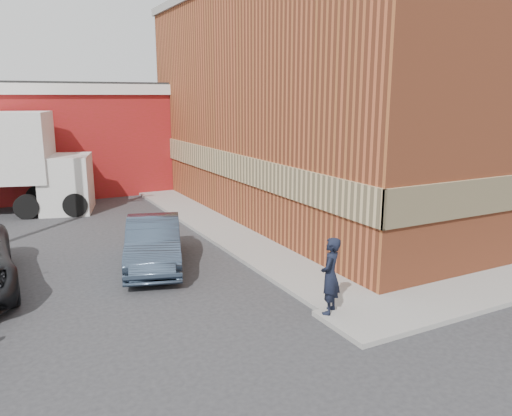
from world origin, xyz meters
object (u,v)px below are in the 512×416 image
warehouse (7,138)px  man (330,276)px  brick_building (369,102)px  sedan (154,243)px

warehouse → man: bearing=-74.0°
man → brick_building: bearing=-172.4°
brick_building → warehouse: brick_building is taller
man → sedan: bearing=-103.7°
warehouse → sedan: warehouse is taller
brick_building → man: (-8.70, -9.25, -3.68)m
brick_building → warehouse: (-14.50, 11.00, -1.87)m
man → warehouse: bearing=-113.2°
warehouse → man: 21.14m
brick_building → warehouse: bearing=142.8°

